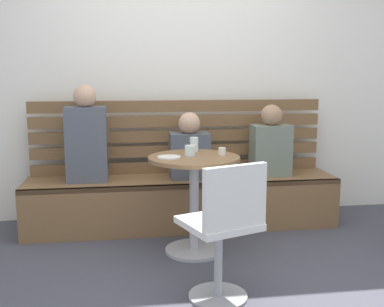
% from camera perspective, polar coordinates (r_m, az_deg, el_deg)
% --- Properties ---
extents(ground, '(8.00, 8.00, 0.00)m').
position_cam_1_polar(ground, '(3.12, 1.75, -15.80)').
color(ground, '#42424C').
extents(back_wall, '(5.20, 0.10, 2.90)m').
position_cam_1_polar(back_wall, '(4.44, -1.97, 11.11)').
color(back_wall, white).
rests_on(back_wall, ground).
extents(booth_bench, '(2.70, 0.52, 0.44)m').
position_cam_1_polar(booth_bench, '(4.16, -1.17, -5.93)').
color(booth_bench, brown).
rests_on(booth_bench, ground).
extents(booth_backrest, '(2.65, 0.04, 0.66)m').
position_cam_1_polar(booth_backrest, '(4.28, -1.61, 2.12)').
color(booth_backrest, brown).
rests_on(booth_backrest, booth_bench).
extents(cafe_table, '(0.68, 0.68, 0.74)m').
position_cam_1_polar(cafe_table, '(3.50, 0.26, -3.93)').
color(cafe_table, '#ADADB2').
rests_on(cafe_table, ground).
extents(white_chair, '(0.51, 0.51, 0.85)m').
position_cam_1_polar(white_chair, '(2.76, 3.97, -8.93)').
color(white_chair, '#ADADB2').
rests_on(white_chair, ground).
extents(person_adult, '(0.34, 0.22, 0.81)m').
position_cam_1_polar(person_adult, '(4.03, -12.74, 1.82)').
color(person_adult, '#4C515B').
rests_on(person_adult, booth_bench).
extents(person_child_left, '(0.34, 0.22, 0.58)m').
position_cam_1_polar(person_child_left, '(4.06, -0.32, 0.49)').
color(person_child_left, '#4C515B').
rests_on(person_child_left, booth_bench).
extents(person_child_middle, '(0.34, 0.22, 0.63)m').
position_cam_1_polar(person_child_middle, '(4.23, 9.56, 1.10)').
color(person_child_middle, slate).
rests_on(person_child_middle, booth_bench).
extents(cup_espresso_small, '(0.06, 0.06, 0.05)m').
position_cam_1_polar(cup_espresso_small, '(3.52, 3.67, 0.26)').
color(cup_espresso_small, silver).
rests_on(cup_espresso_small, cafe_table).
extents(cup_glass_short, '(0.08, 0.08, 0.08)m').
position_cam_1_polar(cup_glass_short, '(3.46, -0.24, 0.34)').
color(cup_glass_short, silver).
rests_on(cup_glass_short, cafe_table).
extents(cup_water_clear, '(0.07, 0.07, 0.11)m').
position_cam_1_polar(cup_water_clear, '(3.68, 0.25, 1.14)').
color(cup_water_clear, white).
rests_on(cup_water_clear, cafe_table).
extents(plate_small, '(0.17, 0.17, 0.01)m').
position_cam_1_polar(plate_small, '(3.39, -2.82, -0.45)').
color(plate_small, white).
rests_on(plate_small, cafe_table).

